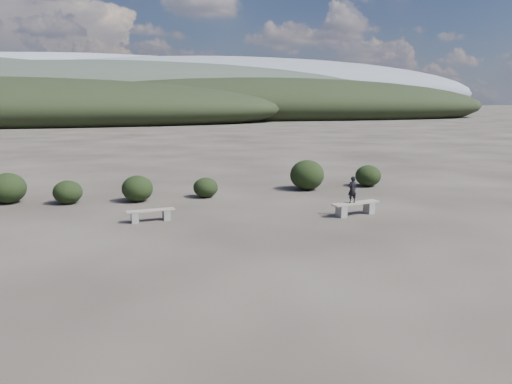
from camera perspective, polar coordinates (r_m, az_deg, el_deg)
name	(u,v)px	position (r m, az deg, el deg)	size (l,w,h in m)	color
ground	(265,256)	(13.50, 1.05, -7.29)	(1200.00, 1200.00, 0.00)	#2B2621
bench_left	(151,214)	(17.61, -11.95, -2.51)	(1.68, 0.52, 0.41)	slate
bench_right	(355,207)	(18.52, 11.30, -1.74)	(1.96, 0.81, 0.48)	slate
seated_person	(352,190)	(18.28, 10.94, 0.27)	(0.35, 0.23, 0.97)	black
shrub_a	(68,192)	(21.60, -20.72, -0.01)	(1.16, 1.16, 0.95)	black
shrub_b	(137,189)	(21.20, -13.41, 0.38)	(1.27, 1.27, 1.09)	black
shrub_c	(206,188)	(21.68, -5.77, 0.52)	(1.07, 1.07, 0.86)	black
shrub_d	(307,175)	(23.55, 5.85, 1.96)	(1.61, 1.61, 1.41)	black
shrub_e	(368,176)	(25.02, 12.69, 1.82)	(1.25, 1.25, 1.04)	black
shrub_f	(7,188)	(22.65, -26.55, 0.40)	(1.47, 1.47, 1.25)	black
mountain_ridges	(109,92)	(351.49, -16.44, 10.90)	(500.00, 400.00, 56.00)	black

